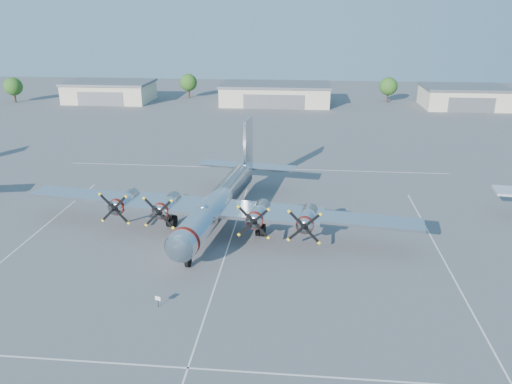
# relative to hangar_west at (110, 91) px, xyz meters

# --- Properties ---
(ground) EXTENTS (260.00, 260.00, 0.00)m
(ground) POSITION_rel_hangar_west_xyz_m (45.00, -81.96, -2.71)
(ground) COLOR #5D5D60
(ground) RESTS_ON ground
(parking_lines) EXTENTS (60.00, 50.08, 0.01)m
(parking_lines) POSITION_rel_hangar_west_xyz_m (45.00, -83.71, -2.71)
(parking_lines) COLOR silver
(parking_lines) RESTS_ON ground
(hangar_west) EXTENTS (22.60, 14.60, 5.40)m
(hangar_west) POSITION_rel_hangar_west_xyz_m (0.00, 0.00, 0.00)
(hangar_west) COLOR beige
(hangar_west) RESTS_ON ground
(hangar_center) EXTENTS (28.60, 14.60, 5.40)m
(hangar_center) POSITION_rel_hangar_west_xyz_m (45.00, -0.00, -0.00)
(hangar_center) COLOR beige
(hangar_center) RESTS_ON ground
(hangar_east) EXTENTS (20.60, 14.60, 5.40)m
(hangar_east) POSITION_rel_hangar_west_xyz_m (93.00, 0.00, 0.00)
(hangar_east) COLOR beige
(hangar_east) RESTS_ON ground
(tree_far_west) EXTENTS (4.80, 4.80, 6.64)m
(tree_far_west) POSITION_rel_hangar_west_xyz_m (-25.00, -3.96, 1.51)
(tree_far_west) COLOR #382619
(tree_far_west) RESTS_ON ground
(tree_west) EXTENTS (4.80, 4.80, 6.64)m
(tree_west) POSITION_rel_hangar_west_xyz_m (20.00, 8.04, 1.51)
(tree_west) COLOR #382619
(tree_west) RESTS_ON ground
(tree_east) EXTENTS (4.80, 4.80, 6.64)m
(tree_east) POSITION_rel_hangar_west_xyz_m (75.00, 6.04, 1.51)
(tree_east) COLOR #382619
(tree_east) RESTS_ON ground
(main_bomber_b29) EXTENTS (48.59, 36.61, 9.89)m
(main_bomber_b29) POSITION_rel_hangar_west_xyz_m (43.26, -79.15, -2.71)
(main_bomber_b29) COLOR silver
(main_bomber_b29) RESTS_ON ground
(info_placard) EXTENTS (0.51, 0.18, 1.00)m
(info_placard) POSITION_rel_hangar_west_xyz_m (40.80, -96.64, -2.01)
(info_placard) COLOR black
(info_placard) RESTS_ON ground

